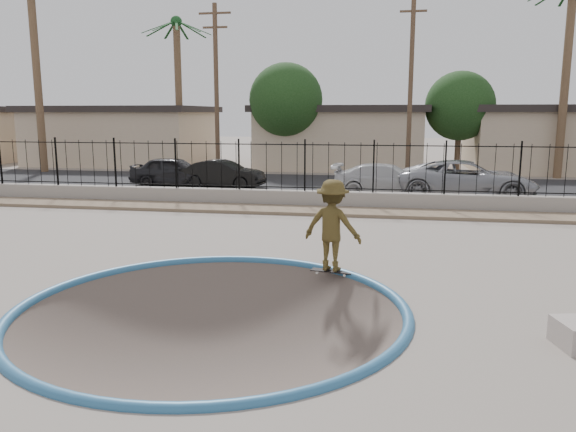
# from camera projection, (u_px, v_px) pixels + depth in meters

# --- Properties ---
(ground) EXTENTS (120.00, 120.00, 2.20)m
(ground) POSITION_uv_depth(u_px,v_px,m) (311.00, 227.00, 22.73)
(ground) COLOR gray
(ground) RESTS_ON ground
(bowl_pit) EXTENTS (6.84, 6.84, 1.80)m
(bowl_pit) POSITION_uv_depth(u_px,v_px,m) (212.00, 310.00, 9.94)
(bowl_pit) COLOR #4E423C
(bowl_pit) RESTS_ON ground
(coping_ring) EXTENTS (7.04, 7.04, 0.20)m
(coping_ring) POSITION_uv_depth(u_px,v_px,m) (212.00, 310.00, 9.94)
(coping_ring) COLOR #2A608B
(coping_ring) RESTS_ON ground
(rock_strip) EXTENTS (42.00, 1.60, 0.11)m
(rock_strip) POSITION_uv_depth(u_px,v_px,m) (300.00, 210.00, 19.81)
(rock_strip) COLOR #8A725A
(rock_strip) RESTS_ON ground
(retaining_wall) EXTENTS (42.00, 0.45, 0.60)m
(retaining_wall) POSITION_uv_depth(u_px,v_px,m) (305.00, 199.00, 20.83)
(retaining_wall) COLOR gray
(retaining_wall) RESTS_ON ground
(fence) EXTENTS (40.00, 0.04, 1.80)m
(fence) POSITION_uv_depth(u_px,v_px,m) (305.00, 167.00, 20.61)
(fence) COLOR black
(fence) RESTS_ON retaining_wall
(street) EXTENTS (90.00, 8.00, 0.04)m
(street) POSITION_uv_depth(u_px,v_px,m) (325.00, 184.00, 27.37)
(street) COLOR black
(street) RESTS_ON ground
(house_west) EXTENTS (11.60, 8.60, 3.90)m
(house_west) POSITION_uv_depth(u_px,v_px,m) (125.00, 135.00, 38.79)
(house_west) COLOR tan
(house_west) RESTS_ON ground
(house_center) EXTENTS (10.60, 8.60, 3.90)m
(house_center) POSITION_uv_depth(u_px,v_px,m) (341.00, 136.00, 36.22)
(house_center) COLOR tan
(house_center) RESTS_ON ground
(house_east) EXTENTS (12.60, 8.60, 3.90)m
(house_east) POSITION_uv_depth(u_px,v_px,m) (573.00, 138.00, 33.82)
(house_east) COLOR tan
(house_east) RESTS_ON ground
(palm_left) EXTENTS (2.30, 2.30, 11.30)m
(palm_left) POSITION_uv_depth(u_px,v_px,m) (34.00, 32.00, 31.76)
(palm_left) COLOR brown
(palm_left) RESTS_ON ground
(palm_mid) EXTENTS (2.30, 2.30, 9.30)m
(palm_mid) POSITION_uv_depth(u_px,v_px,m) (178.00, 60.00, 34.66)
(palm_mid) COLOR brown
(palm_mid) RESTS_ON ground
(palm_right) EXTENTS (2.30, 2.30, 10.30)m
(palm_right) POSITION_uv_depth(u_px,v_px,m) (569.00, 36.00, 28.84)
(palm_right) COLOR brown
(palm_right) RESTS_ON ground
(utility_pole_left) EXTENTS (1.70, 0.24, 9.00)m
(utility_pole_left) POSITION_uv_depth(u_px,v_px,m) (216.00, 89.00, 29.49)
(utility_pole_left) COLOR #473323
(utility_pole_left) RESTS_ON ground
(utility_pole_mid) EXTENTS (1.70, 0.24, 9.50)m
(utility_pole_mid) POSITION_uv_depth(u_px,v_px,m) (411.00, 82.00, 27.73)
(utility_pole_mid) COLOR #473323
(utility_pole_mid) RESTS_ON ground
(street_tree_left) EXTENTS (4.32, 4.32, 6.36)m
(street_tree_left) POSITION_uv_depth(u_px,v_px,m) (286.00, 100.00, 32.94)
(street_tree_left) COLOR #473323
(street_tree_left) RESTS_ON ground
(street_tree_mid) EXTENTS (3.96, 3.96, 5.83)m
(street_tree_mid) POSITION_uv_depth(u_px,v_px,m) (460.00, 106.00, 32.26)
(street_tree_mid) COLOR #473323
(street_tree_mid) RESTS_ON ground
(skater) EXTENTS (1.41, 1.03, 1.96)m
(skater) POSITION_uv_depth(u_px,v_px,m) (332.00, 230.00, 11.96)
(skater) COLOR brown
(skater) RESTS_ON ground
(skateboard) EXTENTS (0.93, 0.38, 0.08)m
(skateboard) POSITION_uv_depth(u_px,v_px,m) (332.00, 271.00, 12.12)
(skateboard) COLOR black
(skateboard) RESTS_ON ground
(car_a) EXTENTS (4.17, 1.87, 1.39)m
(car_a) POSITION_uv_depth(u_px,v_px,m) (174.00, 171.00, 26.49)
(car_a) COLOR black
(car_a) RESTS_ON street
(car_b) EXTENTS (3.96, 1.70, 1.27)m
(car_b) POSITION_uv_depth(u_px,v_px,m) (223.00, 174.00, 25.90)
(car_b) COLOR black
(car_b) RESTS_ON street
(car_c) EXTENTS (4.71, 2.19, 1.33)m
(car_c) POSITION_uv_depth(u_px,v_px,m) (388.00, 180.00, 23.24)
(car_c) COLOR silver
(car_c) RESTS_ON street
(car_d) EXTENTS (5.58, 2.72, 1.53)m
(car_d) POSITION_uv_depth(u_px,v_px,m) (466.00, 179.00, 22.68)
(car_d) COLOR #94969D
(car_d) RESTS_ON street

